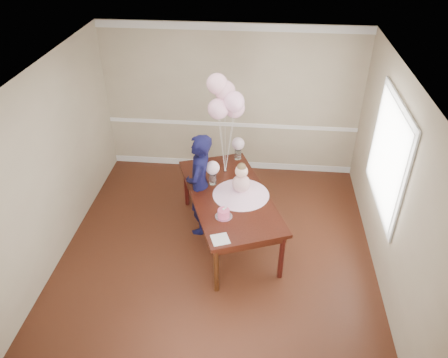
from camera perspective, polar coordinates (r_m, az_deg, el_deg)
floor at (r=6.45m, az=-1.00°, el=-10.17°), size 4.50×5.00×0.00m
ceiling at (r=4.97m, az=-1.31°, el=12.83°), size 4.50×5.00×0.02m
wall_back at (r=7.78m, az=0.98°, el=10.12°), size 4.50×0.02×2.70m
wall_front at (r=3.81m, az=-5.71°, el=-21.59°), size 4.50×0.02×2.70m
wall_left at (r=6.24m, az=-22.14°, el=0.95°), size 0.02×5.00×2.70m
wall_right at (r=5.82m, az=21.46°, el=-1.37°), size 0.02×5.00×2.70m
chair_rail_trim at (r=7.97m, az=0.95°, el=7.13°), size 4.50×0.02×0.07m
crown_molding at (r=7.35m, az=1.08°, el=19.26°), size 4.50×0.02×0.12m
baseboard_trim at (r=8.38m, az=0.89°, el=1.99°), size 4.50×0.02×0.12m
window_frame at (r=6.12m, az=20.65°, el=2.86°), size 0.02×1.66×1.56m
window_blinds at (r=6.11m, az=20.49°, el=2.87°), size 0.01×1.50×1.40m
dining_table_top at (r=6.30m, az=0.67°, el=-2.18°), size 1.77×2.39×0.05m
table_apron at (r=6.35m, az=0.66°, el=-2.76°), size 1.63×2.25×0.11m
table_leg_fl at (r=5.75m, az=-1.01°, el=-11.73°), size 0.10×0.10×0.75m
table_leg_fr at (r=5.97m, az=7.52°, el=-10.00°), size 0.10×0.10×0.75m
table_leg_bl at (r=7.24m, az=-4.93°, el=-0.87°), size 0.10×0.10×0.75m
table_leg_br at (r=7.41m, az=1.90°, el=0.18°), size 0.10×0.10×0.75m
baby_skirt at (r=6.25m, az=2.23°, el=-1.63°), size 1.05×1.05×0.11m
baby_torso at (r=6.17m, az=2.25°, el=-0.57°), size 0.26×0.26×0.26m
baby_head at (r=6.06m, az=2.30°, el=1.02°), size 0.18×0.18×0.18m
baby_hair at (r=6.02m, az=2.31°, el=1.53°), size 0.13×0.13×0.13m
cake_platter at (r=5.86m, az=-0.05°, el=-4.93°), size 0.30×0.30×0.01m
birthday_cake at (r=5.83m, az=-0.06°, el=-4.49°), size 0.21×0.21×0.11m
cake_flower_a at (r=5.79m, az=-0.06°, el=-3.94°), size 0.03×0.03×0.03m
cake_flower_b at (r=5.81m, az=0.20°, el=-3.77°), size 0.03×0.03×0.03m
rose_vase_near at (r=6.46m, az=-1.48°, el=0.03°), size 0.14×0.14×0.17m
roses_near at (r=6.35m, az=-1.51°, el=1.48°), size 0.20×0.20×0.20m
rose_vase_far at (r=7.07m, az=1.83°, el=3.28°), size 0.14×0.14×0.17m
roses_far at (r=6.97m, az=1.85°, el=4.64°), size 0.20×0.20×0.20m
napkin at (r=5.52m, az=-0.49°, el=-7.89°), size 0.28×0.28×0.01m
balloon_weight at (r=6.77m, az=0.17°, el=1.05°), size 0.06×0.06×0.02m
balloon_a at (r=6.23m, az=-0.77°, el=9.14°), size 0.30×0.30×0.30m
balloon_b at (r=6.20m, az=1.30°, el=10.06°), size 0.30×0.30×0.30m
balloon_c at (r=6.27m, az=0.12°, el=11.44°), size 0.30×0.30×0.30m
balloon_d at (r=6.23m, az=-0.91°, el=12.33°), size 0.30×0.30×0.30m
balloon_e at (r=6.40m, az=1.39°, el=9.28°), size 0.30×0.30×0.30m
balloon_ribbon_a at (r=6.52m, az=-0.27°, el=4.31°), size 0.09×0.04×0.90m
balloon_ribbon_b at (r=6.50m, az=0.70°, el=4.73°), size 0.12×0.02×1.00m
balloon_ribbon_c at (r=6.53m, az=0.15°, el=5.43°), size 0.02×0.10×1.11m
balloon_ribbon_d at (r=6.50m, az=-0.34°, el=5.83°), size 0.12×0.07×1.22m
balloon_ribbon_e at (r=6.61m, az=0.75°, el=4.44°), size 0.12×0.13×0.83m
dining_chair_seat at (r=6.88m, az=-1.38°, el=-1.76°), size 0.53×0.53×0.05m
chair_leg_fl at (r=6.93m, az=-3.30°, el=-4.08°), size 0.05×0.05×0.45m
chair_leg_fr at (r=6.84m, az=-0.25°, el=-4.59°), size 0.05×0.05×0.45m
chair_leg_bl at (r=7.22m, az=-2.39°, el=-2.29°), size 0.05×0.05×0.45m
chair_leg_br at (r=7.14m, az=0.54°, el=-2.75°), size 0.05×0.05×0.45m
chair_back_post_l at (r=6.61m, az=-3.63°, el=-0.26°), size 0.05×0.05×0.59m
chair_back_post_r at (r=6.91m, az=-2.67°, el=1.45°), size 0.05×0.05×0.59m
chair_slat_low at (r=6.83m, az=-3.11°, el=-0.27°), size 0.10×0.42×0.05m
chair_slat_mid at (r=6.74m, az=-3.15°, el=0.92°), size 0.10×0.42×0.05m
chair_slat_top at (r=6.65m, az=-3.19°, el=2.14°), size 0.10×0.42×0.05m
woman at (r=6.45m, az=-3.19°, el=-0.79°), size 0.44×0.63×1.64m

